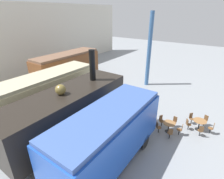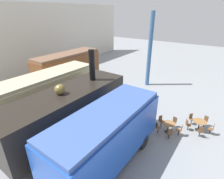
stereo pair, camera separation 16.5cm
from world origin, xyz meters
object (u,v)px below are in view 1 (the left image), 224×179
cafe_chair_0 (174,121)px  cafe_table_near (169,125)px  steam_locomotive (69,109)px  visitor_person (138,112)px  passenger_coach_wooden (67,66)px  cafe_table_mid (200,122)px  streamlined_locomotive (116,127)px  passenger_coach_vintage (38,94)px

cafe_chair_0 → cafe_table_near: bearing=0.0°
steam_locomotive → visitor_person: 5.20m
passenger_coach_wooden → cafe_table_mid: passenger_coach_wooden is taller
streamlined_locomotive → visitor_person: 3.94m
steam_locomotive → cafe_chair_0: bearing=-47.6°
cafe_table_near → cafe_table_mid: (1.52, -1.72, 0.03)m
cafe_table_near → cafe_chair_0: cafe_chair_0 is taller
passenger_coach_wooden → passenger_coach_vintage: size_ratio=0.79×
cafe_table_near → cafe_chair_0: 0.80m
cafe_table_near → visitor_person: (-0.17, 2.39, 0.33)m
passenger_coach_vintage → streamlined_locomotive: (0.01, -7.30, -0.05)m
passenger_coach_wooden → cafe_chair_0: size_ratio=9.36×
steam_locomotive → cafe_table_mid: size_ratio=10.00×
streamlined_locomotive → cafe_chair_0: bearing=-23.7°
streamlined_locomotive → cafe_table_near: bearing=-26.0°
cafe_table_near → passenger_coach_wooden: bearing=80.1°
passenger_coach_vintage → visitor_person: (3.78, -6.84, -1.08)m
steam_locomotive → visitor_person: bearing=-36.2°
passenger_coach_vintage → cafe_chair_0: size_ratio=11.91×
steam_locomotive → streamlined_locomotive: steam_locomotive is taller
streamlined_locomotive → cafe_chair_0: (4.73, -2.08, -1.43)m
passenger_coach_wooden → cafe_table_mid: 14.61m
streamlined_locomotive → cafe_table_mid: bearing=-33.7°
passenger_coach_wooden → streamlined_locomotive: passenger_coach_wooden is taller
cafe_table_mid → visitor_person: 4.46m
visitor_person → passenger_coach_vintage: bearing=118.9°
cafe_table_mid → passenger_coach_vintage: bearing=116.5°
cafe_table_mid → cafe_chair_0: 1.74m
passenger_coach_vintage → streamlined_locomotive: size_ratio=1.16×
cafe_table_near → cafe_chair_0: (0.79, -0.15, -0.08)m
passenger_coach_vintage → cafe_chair_0: 10.62m
cafe_table_mid → visitor_person: visitor_person is taller
passenger_coach_vintage → cafe_chair_0: passenger_coach_vintage is taller
passenger_coach_wooden → cafe_table_near: passenger_coach_wooden is taller
cafe_chair_0 → visitor_person: 2.75m
steam_locomotive → cafe_chair_0: (5.05, -5.53, -1.60)m
cafe_chair_0 → visitor_person: visitor_person is taller
cafe_table_mid → cafe_chair_0: bearing=115.0°
cafe_chair_0 → visitor_person: bearing=-58.3°
cafe_table_near → cafe_table_mid: bearing=-48.6°
passenger_coach_vintage → visitor_person: passenger_coach_vintage is taller
cafe_table_near → passenger_coach_vintage: bearing=113.2°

